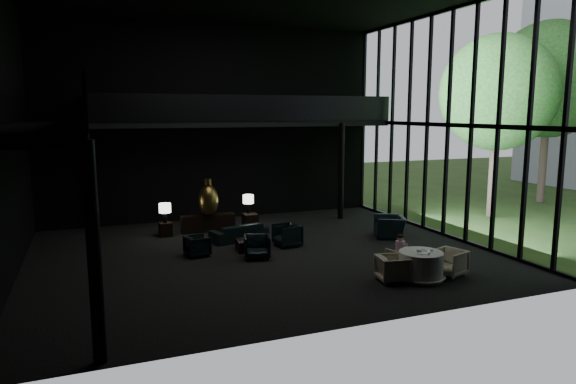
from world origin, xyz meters
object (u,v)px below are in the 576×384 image
object	(u,v)px
bronze_urn	(208,200)
dining_table	(421,267)
lounge_armchair_west	(198,246)
lounge_armchair_south	(257,245)
side_table_right	(250,221)
coffee_table	(249,245)
table_lamp_left	(165,209)
side_table_left	(166,229)
dining_chair_east	(449,261)
table_lamp_right	(248,200)
dining_chair_west	(392,267)
child	(400,244)
console	(208,223)
sofa	(239,230)
lounge_armchair_east	(287,233)
dining_chair_north	(402,259)
window_armchair	(390,222)

from	to	relation	value
bronze_urn	dining_table	world-z (taller)	bronze_urn
lounge_armchair_west	lounge_armchair_south	size ratio (longest dim) A/B	0.80
side_table_right	coffee_table	xyz separation A→B (m)	(-0.95, -2.95, -0.12)
bronze_urn	table_lamp_left	xyz separation A→B (m)	(-1.60, -0.02, -0.22)
side_table_left	table_lamp_left	world-z (taller)	table_lamp_left
side_table_right	dining_chair_east	xyz separation A→B (m)	(3.42, -7.43, 0.11)
dining_table	table_lamp_right	bearing A→B (deg)	108.15
coffee_table	dining_chair_east	bearing A→B (deg)	-45.74
lounge_armchair_south	dining_chair_west	size ratio (longest dim) A/B	1.08
lounge_armchair_west	coffee_table	xyz separation A→B (m)	(1.69, 0.04, -0.15)
child	side_table_right	bearing A→B (deg)	-69.12
child	lounge_armchair_west	bearing A→B (deg)	-34.26
lounge_armchair_south	console	bearing A→B (deg)	111.98
sofa	lounge_armchair_east	size ratio (longest dim) A/B	2.25
table_lamp_left	dining_chair_west	distance (m)	8.80
side_table_right	dining_chair_north	world-z (taller)	dining_chair_north
lounge_armchair_west	dining_chair_north	world-z (taller)	lounge_armchair_west
window_armchair	coffee_table	size ratio (longest dim) A/B	1.57
dining_chair_west	child	distance (m)	1.19
console	lounge_armchair_south	size ratio (longest dim) A/B	2.47
lounge_armchair_west	child	xyz separation A→B (m)	(5.11, -3.48, 0.41)
window_armchair	child	size ratio (longest dim) A/B	2.18
lounge_armchair_south	side_table_right	bearing A→B (deg)	89.45
table_lamp_left	table_lamp_right	xyz separation A→B (m)	(3.20, 0.22, 0.09)
console	side_table_right	world-z (taller)	console
dining_chair_east	child	xyz separation A→B (m)	(-0.95, 0.97, 0.33)
coffee_table	lounge_armchair_west	bearing A→B (deg)	-178.71
lounge_armchair_west	lounge_armchair_south	distance (m)	1.90
table_lamp_left	sofa	world-z (taller)	table_lamp_left
table_lamp_right	child	xyz separation A→B (m)	(2.47, -6.69, -0.36)
window_armchair	table_lamp_right	bearing A→B (deg)	-104.07
lounge_armchair_west	child	size ratio (longest dim) A/B	1.13
sofa	side_table_left	bearing A→B (deg)	-47.28
bronze_urn	coffee_table	xyz separation A→B (m)	(0.65, -2.97, -1.05)
table_lamp_left	dining_chair_north	distance (m)	8.69
table_lamp_left	dining_chair_north	world-z (taller)	table_lamp_left
side_table_left	lounge_armchair_east	xyz separation A→B (m)	(3.60, -2.91, 0.19)
dining_table	dining_chair_west	xyz separation A→B (m)	(-0.82, 0.12, 0.05)
dining_table	dining_chair_west	size ratio (longest dim) A/B	1.77
table_lamp_right	coffee_table	bearing A→B (deg)	-106.72
side_table_right	lounge_armchair_south	world-z (taller)	lounge_armchair_south
bronze_urn	window_armchair	bearing A→B (deg)	-27.72
table_lamp_right	sofa	distance (m)	2.11
dining_table	dining_chair_east	bearing A→B (deg)	-1.51
lounge_armchair_south	window_armchair	xyz separation A→B (m)	(5.29, 0.86, 0.14)
side_table_left	lounge_armchair_west	size ratio (longest dim) A/B	0.77
lounge_armchair_south	dining_chair_east	distance (m)	5.63
lounge_armchair_west	dining_chair_north	size ratio (longest dim) A/B	1.01
sofa	dining_chair_east	world-z (taller)	dining_chair_east
table_lamp_right	lounge_armchair_east	xyz separation A→B (m)	(0.40, -3.12, -0.66)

